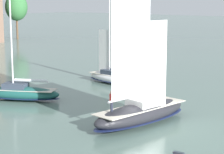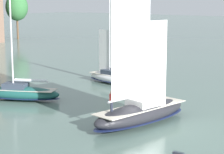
{
  "view_description": "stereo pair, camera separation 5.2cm",
  "coord_description": "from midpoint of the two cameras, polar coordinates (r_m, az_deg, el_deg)",
  "views": [
    {
      "loc": [
        -28.78,
        -19.22,
        10.18
      ],
      "look_at": [
        0.0,
        3.0,
        3.54
      ],
      "focal_mm": 70.0,
      "sensor_mm": 36.0,
      "label": 1
    },
    {
      "loc": [
        -28.74,
        -19.26,
        10.18
      ],
      "look_at": [
        0.0,
        3.0,
        3.54
      ],
      "focal_mm": 70.0,
      "sensor_mm": 36.0,
      "label": 2
    }
  ],
  "objects": [
    {
      "name": "ground_plane",
      "position": [
        36.07,
        3.75,
        -6.06
      ],
      "size": [
        400.0,
        400.0,
        0.0
      ],
      "primitive_type": "plane",
      "color": "slate"
    },
    {
      "name": "tree_shore_left",
      "position": [
        110.42,
        -12.4,
        8.9
      ],
      "size": [
        5.43,
        5.43,
        11.18
      ],
      "color": "brown",
      "rests_on": "ground"
    },
    {
      "name": "sailboat_main",
      "position": [
        35.79,
        3.79,
        -4.36
      ],
      "size": [
        10.5,
        4.25,
        14.02
      ],
      "color": "#232328",
      "rests_on": "ground"
    },
    {
      "name": "sailboat_moored_near_marina",
      "position": [
        52.27,
        0.11,
        0.11
      ],
      "size": [
        3.19,
        8.0,
        10.71
      ],
      "color": "silver",
      "rests_on": "ground"
    },
    {
      "name": "sailboat_moored_far_slip",
      "position": [
        44.78,
        -12.03,
        -1.99
      ],
      "size": [
        5.84,
        8.56,
        11.54
      ],
      "color": "#194C47",
      "rests_on": "ground"
    }
  ]
}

